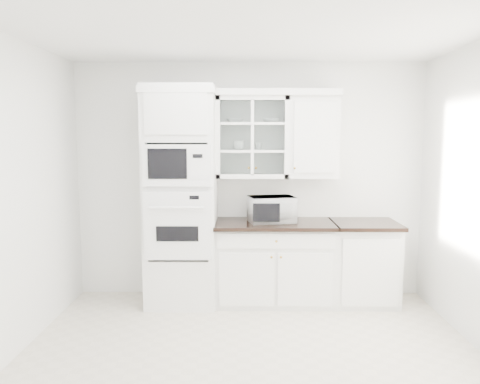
{
  "coord_description": "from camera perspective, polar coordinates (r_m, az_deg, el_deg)",
  "views": [
    {
      "loc": [
        -0.05,
        -3.67,
        1.88
      ],
      "look_at": [
        -0.1,
        1.05,
        1.3
      ],
      "focal_mm": 35.0,
      "sensor_mm": 36.0,
      "label": 1
    }
  ],
  "objects": [
    {
      "name": "bowl_b",
      "position": [
        5.28,
        3.78,
        8.7
      ],
      "size": [
        0.19,
        0.19,
        0.06
      ],
      "primitive_type": "imported",
      "rotation": [
        0.0,
        0.0,
        -0.07
      ],
      "color": "white",
      "rests_on": "upper_cabinet_glass"
    },
    {
      "name": "extra_base_cabinet",
      "position": [
        5.47,
        14.81,
        -8.24
      ],
      "size": [
        0.72,
        0.67,
        0.92
      ],
      "color": "white",
      "rests_on": "ground"
    },
    {
      "name": "countertop_microwave",
      "position": [
        5.18,
        3.84,
        -2.09
      ],
      "size": [
        0.56,
        0.5,
        0.28
      ],
      "primitive_type": "imported",
      "rotation": [
        0.0,
        0.0,
        3.34
      ],
      "color": "white",
      "rests_on": "base_cabinet_run"
    },
    {
      "name": "cup_a",
      "position": [
        5.25,
        -0.09,
        5.71
      ],
      "size": [
        0.16,
        0.16,
        0.1
      ],
      "primitive_type": "imported",
      "rotation": [
        0.0,
        0.0,
        0.27
      ],
      "color": "white",
      "rests_on": "upper_cabinet_glass"
    },
    {
      "name": "ground",
      "position": [
        4.12,
        1.32,
        -20.07
      ],
      "size": [
        4.0,
        3.5,
        0.01
      ],
      "primitive_type": "cube",
      "color": "beige",
      "rests_on": "ground"
    },
    {
      "name": "cup_b",
      "position": [
        5.27,
        2.28,
        5.59
      ],
      "size": [
        0.09,
        0.09,
        0.08
      ],
      "primitive_type": "imported",
      "rotation": [
        0.0,
        0.0,
        -0.1
      ],
      "color": "white",
      "rests_on": "upper_cabinet_glass"
    },
    {
      "name": "upper_cabinet_solid",
      "position": [
        5.31,
        8.84,
        6.6
      ],
      "size": [
        0.55,
        0.33,
        0.9
      ],
      "primitive_type": "cube",
      "color": "white",
      "rests_on": "room_shell"
    },
    {
      "name": "bowl_a",
      "position": [
        5.24,
        -0.6,
        8.68
      ],
      "size": [
        0.23,
        0.23,
        0.05
      ],
      "primitive_type": "imported",
      "rotation": [
        0.0,
        0.0,
        0.18
      ],
      "color": "white",
      "rests_on": "upper_cabinet_glass"
    },
    {
      "name": "base_cabinet_run",
      "position": [
        5.32,
        4.19,
        -8.47
      ],
      "size": [
        1.32,
        0.67,
        0.92
      ],
      "color": "white",
      "rests_on": "ground"
    },
    {
      "name": "oven_column",
      "position": [
        5.18,
        -7.17,
        -0.6
      ],
      "size": [
        0.76,
        0.68,
        2.4
      ],
      "color": "white",
      "rests_on": "ground"
    },
    {
      "name": "crown_molding",
      "position": [
        5.25,
        0.34,
        11.98
      ],
      "size": [
        2.14,
        0.38,
        0.07
      ],
      "primitive_type": "cube",
      "color": "white",
      "rests_on": "room_shell"
    },
    {
      "name": "room_shell",
      "position": [
        4.1,
        1.31,
        5.61
      ],
      "size": [
        4.0,
        3.5,
        2.7
      ],
      "color": "white",
      "rests_on": "ground"
    },
    {
      "name": "upper_cabinet_glass",
      "position": [
        5.25,
        1.49,
        6.68
      ],
      "size": [
        0.8,
        0.33,
        0.9
      ],
      "color": "white",
      "rests_on": "room_shell"
    }
  ]
}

